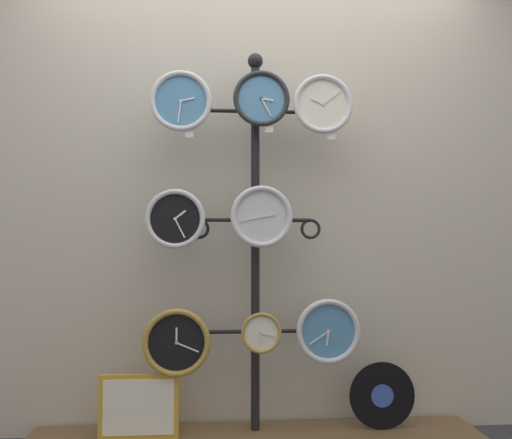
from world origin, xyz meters
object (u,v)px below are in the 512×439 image
at_px(clock_middle_left, 175,219).
at_px(clock_bottom_left, 177,342).
at_px(picture_frame, 139,407).
at_px(display_stand, 255,297).
at_px(clock_top_right, 323,104).
at_px(clock_top_left, 181,101).
at_px(clock_bottom_center, 261,333).
at_px(clock_bottom_right, 328,331).
at_px(clock_middle_center, 262,217).
at_px(vinyl_record, 382,396).
at_px(clock_top_center, 261,99).

height_order(clock_middle_left, clock_bottom_left, clock_middle_left).
bearing_deg(picture_frame, clock_middle_left, 1.03).
height_order(display_stand, clock_top_right, display_stand).
relative_size(display_stand, clock_top_left, 6.46).
xyz_separation_m(clock_middle_left, picture_frame, (-0.16, -0.00, -0.89)).
relative_size(clock_bottom_center, clock_bottom_right, 0.63).
bearing_deg(clock_top_right, picture_frame, 179.68).
bearing_deg(clock_bottom_center, picture_frame, 178.60).
bearing_deg(clock_bottom_center, clock_bottom_right, -0.96).
relative_size(clock_bottom_left, clock_bottom_center, 1.64).
distance_m(clock_top_left, clock_middle_center, 0.69).
bearing_deg(clock_bottom_right, clock_middle_center, 179.19).
distance_m(clock_bottom_left, vinyl_record, 1.05).
relative_size(clock_bottom_left, vinyl_record, 0.98).
distance_m(clock_top_center, clock_middle_center, 0.59).
bearing_deg(clock_top_right, vinyl_record, 7.62).
distance_m(display_stand, clock_bottom_right, 0.40).
xyz_separation_m(clock_bottom_left, clock_bottom_right, (0.73, -0.00, 0.04)).
bearing_deg(clock_middle_center, clock_top_left, -179.94).
height_order(clock_middle_left, picture_frame, clock_middle_left).
xyz_separation_m(clock_middle_center, clock_bottom_center, (-0.00, 0.00, -0.56)).
bearing_deg(clock_top_left, clock_bottom_center, 0.18).
bearing_deg(clock_bottom_right, clock_top_left, 179.67).
bearing_deg(clock_bottom_left, clock_middle_center, 0.09).
bearing_deg(display_stand, clock_bottom_left, -165.32).
bearing_deg(picture_frame, display_stand, 8.61).
xyz_separation_m(clock_top_left, clock_middle_left, (-0.02, 0.02, -0.58)).
distance_m(clock_top_right, picture_frame, 1.72).
bearing_deg(clock_top_right, clock_middle_left, 179.38).
distance_m(clock_top_left, clock_bottom_right, 1.33).
bearing_deg(clock_top_left, display_stand, 15.07).
bearing_deg(clock_top_left, clock_middle_center, 0.06).
relative_size(clock_top_left, clock_top_center, 1.07).
relative_size(clock_middle_center, picture_frame, 0.82).
bearing_deg(vinyl_record, clock_middle_left, -178.23).
bearing_deg(clock_middle_center, clock_middle_left, 177.55).
xyz_separation_m(clock_top_right, clock_middle_left, (-0.73, 0.01, -0.58)).
relative_size(clock_top_center, picture_frame, 0.76).
height_order(clock_top_center, picture_frame, clock_top_center).
bearing_deg(clock_top_left, clock_bottom_right, -0.33).
xyz_separation_m(clock_middle_left, clock_bottom_center, (0.42, -0.02, -0.55)).
bearing_deg(clock_middle_center, vinyl_record, 4.69).
relative_size(display_stand, clock_middle_left, 6.74).
relative_size(clock_middle_left, vinyl_record, 0.88).
xyz_separation_m(display_stand, clock_bottom_left, (-0.38, -0.10, -0.20)).
height_order(clock_bottom_left, clock_bottom_right, clock_bottom_right).
relative_size(clock_top_center, clock_bottom_right, 0.90).
height_order(clock_top_left, clock_top_right, clock_top_right).
distance_m(display_stand, clock_bottom_left, 0.44).
relative_size(clock_top_left, clock_bottom_center, 1.54).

